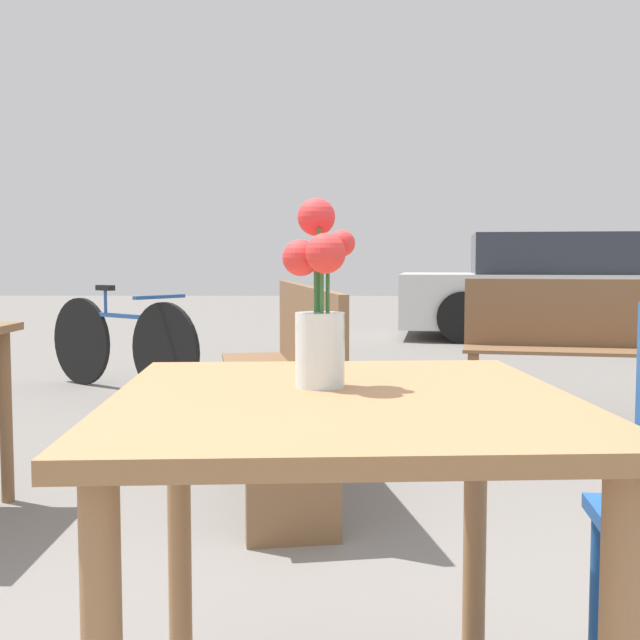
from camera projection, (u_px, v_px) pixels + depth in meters
name	position (u px, v px, depth m)	size (l,w,h in m)	color
table_front	(342.00, 460.00, 1.35)	(0.82, 0.91, 0.74)	#9E7047
flower_vase	(319.00, 309.00, 1.40)	(0.13, 0.15, 0.33)	silver
bench_near	(287.00, 371.00, 3.54)	(0.67, 1.87, 0.85)	brown
bench_middle	(617.00, 346.00, 4.63)	(1.78, 0.68, 0.85)	brown
bicycle	(121.00, 343.00, 5.88)	(1.33, 1.03, 0.78)	black
parked_car	(562.00, 289.00, 9.80)	(4.08, 2.11, 1.28)	silver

